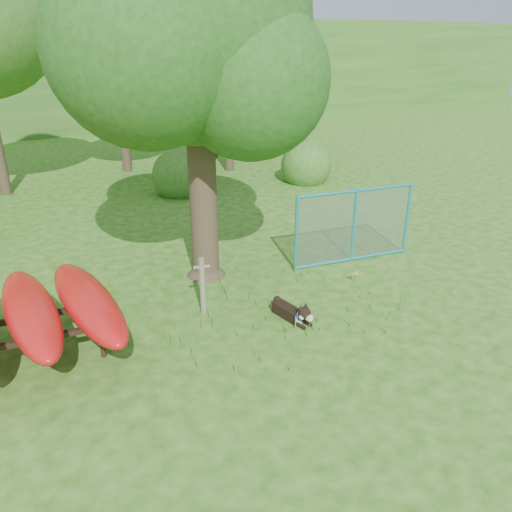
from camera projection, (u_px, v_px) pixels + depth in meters
ground at (282, 333)px, 8.82m from camera, size 80.00×80.00×0.00m
oak_tree at (193, 40)px, 9.12m from camera, size 5.65×4.93×7.15m
wooden_post at (202, 285)px, 9.24m from camera, size 0.31×0.14×1.14m
kayak_rack at (0, 317)px, 7.65m from camera, size 3.48×3.63×1.12m
husky_dog at (293, 312)px, 9.17m from camera, size 0.35×1.04×0.46m
fence_section at (354, 226)px, 11.36m from camera, size 2.94×0.63×2.90m
wildflower_clump at (355, 274)px, 10.54m from camera, size 0.12×0.12×0.26m
bg_tree_c at (116, 59)px, 18.05m from camera, size 4.00×4.00×6.12m
bg_tree_d at (227, 30)px, 17.78m from camera, size 4.80×4.80×7.50m
bg_tree_e at (254, 28)px, 21.51m from camera, size 4.60×4.60×7.55m
shrub_right at (305, 182)px, 18.19m from camera, size 1.80×1.80×1.80m
shrub_mid at (180, 193)px, 16.81m from camera, size 1.80×1.80×1.80m
wooded_hillside at (16, 72)px, 29.49m from camera, size 80.00×12.00×6.00m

